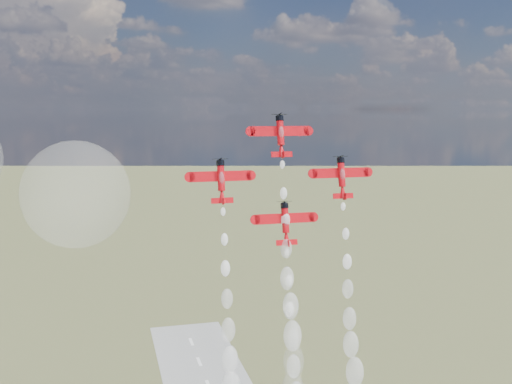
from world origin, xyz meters
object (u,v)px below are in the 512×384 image
Objects in this scene: plane_right at (342,177)px; plane_slot at (285,222)px; plane_lead at (281,135)px; plane_left at (221,180)px.

plane_right is 16.58m from plane_slot.
plane_lead is 1.00× the size of plane_left.
plane_slot is at bearing -90.00° from plane_lead.
plane_lead is at bearing 90.00° from plane_slot.
plane_right is (13.59, -2.01, -9.30)m from plane_lead.
plane_left is at bearing 171.60° from plane_slot.
plane_lead is at bearing 171.60° from plane_right.
plane_right is at bearing 8.40° from plane_slot.
plane_left and plane_right have the same top height.
plane_lead is 16.58m from plane_right.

